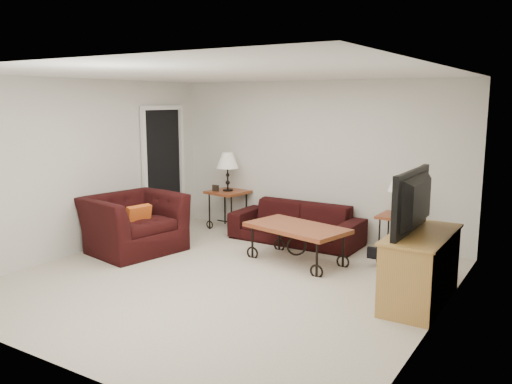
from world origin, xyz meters
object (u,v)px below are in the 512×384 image
at_px(sofa, 296,223).
at_px(backpack, 379,248).
at_px(lamp_right, 399,195).
at_px(side_table_right, 397,235).
at_px(side_table_left, 228,209).
at_px(tv_stand, 420,268).
at_px(lamp_left, 228,172).
at_px(television, 422,202).
at_px(armchair, 134,223).
at_px(coffee_table, 297,244).

height_order(sofa, backpack, sofa).
bearing_deg(lamp_right, side_table_right, 0.00).
height_order(sofa, lamp_right, lamp_right).
height_order(side_table_left, tv_stand, tv_stand).
relative_size(sofa, lamp_right, 3.58).
relative_size(side_table_right, tv_stand, 0.44).
xyz_separation_m(tv_stand, backpack, (-0.82, 1.06, -0.16)).
height_order(side_table_left, lamp_left, lamp_left).
height_order(television, backpack, television).
distance_m(sofa, armchair, 2.47).
relative_size(sofa, lamp_left, 3.14).
distance_m(side_table_left, armchair, 1.92).
xyz_separation_m(sofa, lamp_left, (-1.42, 0.18, 0.69)).
distance_m(side_table_left, lamp_right, 3.02).
relative_size(sofa, coffee_table, 1.51).
height_order(armchair, backpack, armchair).
height_order(lamp_right, television, television).
xyz_separation_m(lamp_right, backpack, (-0.05, -0.63, -0.63)).
xyz_separation_m(television, backpack, (-0.80, 1.06, -0.89)).
height_order(lamp_right, tv_stand, lamp_right).
distance_m(lamp_right, armchair, 3.86).
height_order(sofa, lamp_left, lamp_left).
bearing_deg(lamp_right, coffee_table, -133.68).
xyz_separation_m(lamp_right, coffee_table, (-1.06, -1.11, -0.61)).
distance_m(lamp_right, backpack, 0.89).
bearing_deg(side_table_right, coffee_table, -133.68).
relative_size(lamp_right, armchair, 0.45).
height_order(coffee_table, tv_stand, tv_stand).
bearing_deg(lamp_right, sofa, -173.38).
height_order(coffee_table, television, television).
bearing_deg(side_table_left, lamp_right, 0.00).
bearing_deg(side_table_right, tv_stand, -65.60).
bearing_deg(backpack, coffee_table, -168.67).
relative_size(lamp_right, coffee_table, 0.42).
xyz_separation_m(coffee_table, backpack, (1.00, 0.48, -0.02)).
xyz_separation_m(armchair, television, (4.08, 0.20, 0.71)).
bearing_deg(lamp_right, armchair, -150.55).
xyz_separation_m(lamp_left, lamp_right, (2.97, 0.00, -0.12)).
distance_m(armchair, television, 4.15).
distance_m(lamp_right, tv_stand, 1.91).
bearing_deg(sofa, tv_stand, -33.07).
xyz_separation_m(tv_stand, television, (-0.02, 0.00, 0.73)).
distance_m(sofa, lamp_left, 1.58).
distance_m(lamp_right, coffee_table, 1.65).
bearing_deg(television, coffee_table, -107.97).
height_order(side_table_right, backpack, side_table_right).
bearing_deg(sofa, lamp_left, 172.76).
height_order(lamp_right, coffee_table, lamp_right).
xyz_separation_m(side_table_left, backpack, (2.92, -0.63, -0.10)).
relative_size(coffee_table, armchair, 1.07).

